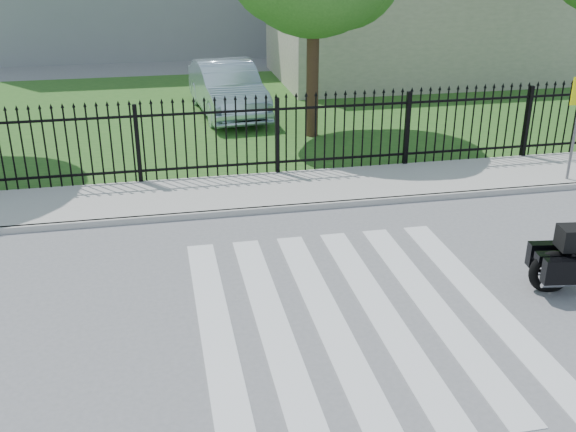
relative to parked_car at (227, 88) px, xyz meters
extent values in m
plane|color=slate|center=(0.43, -11.73, -0.79)|extent=(120.00, 120.00, 0.00)
cube|color=#ADAAA3|center=(0.43, -6.73, -0.73)|extent=(40.00, 2.00, 0.12)
cube|color=#ADAAA3|center=(0.43, -7.73, -0.73)|extent=(40.00, 0.12, 0.12)
cube|color=#28581E|center=(0.43, 0.27, -0.78)|extent=(40.00, 12.00, 0.02)
cube|color=black|center=(0.43, -5.73, -0.44)|extent=(26.00, 0.04, 0.05)
cube|color=black|center=(0.43, -5.73, 0.76)|extent=(26.00, 0.04, 0.05)
cylinder|color=#382316|center=(1.93, -2.73, 1.29)|extent=(0.32, 0.32, 4.16)
cube|color=beige|center=(7.43, 4.27, 0.96)|extent=(10.00, 6.00, 3.50)
torus|color=black|center=(3.56, -11.63, -0.47)|extent=(0.71, 0.24, 0.70)
cube|color=black|center=(3.83, -11.67, 0.10)|extent=(0.51, 0.42, 0.35)
imported|color=#A4BBCE|center=(0.00, 0.00, 0.00)|extent=(2.04, 4.78, 1.53)
cylinder|color=slate|center=(6.53, -7.43, 0.40)|extent=(0.06, 0.06, 2.13)
camera|label=1|loc=(-2.18, -19.75, 4.34)|focal=42.00mm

